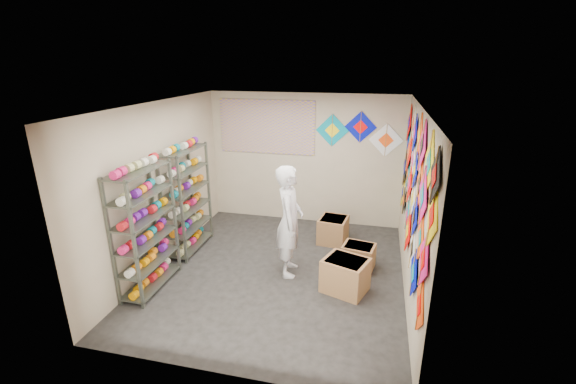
% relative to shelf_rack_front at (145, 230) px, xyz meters
% --- Properties ---
extents(ground, '(4.50, 4.50, 0.00)m').
position_rel_shelf_rack_front_xyz_m(ground, '(1.78, 0.85, -0.95)').
color(ground, black).
extents(room_walls, '(4.50, 4.50, 4.50)m').
position_rel_shelf_rack_front_xyz_m(room_walls, '(1.78, 0.85, 0.69)').
color(room_walls, tan).
rests_on(room_walls, ground).
extents(shelf_rack_front, '(0.40, 1.10, 1.90)m').
position_rel_shelf_rack_front_xyz_m(shelf_rack_front, '(0.00, 0.00, 0.00)').
color(shelf_rack_front, '#4C5147').
rests_on(shelf_rack_front, ground).
extents(shelf_rack_back, '(0.40, 1.10, 1.90)m').
position_rel_shelf_rack_front_xyz_m(shelf_rack_back, '(0.00, 1.30, 0.00)').
color(shelf_rack_back, '#4C5147').
rests_on(shelf_rack_back, ground).
extents(string_spools, '(0.12, 2.36, 0.12)m').
position_rel_shelf_rack_front_xyz_m(string_spools, '(-0.00, 0.65, 0.10)').
color(string_spools, '#EE1F6C').
rests_on(string_spools, ground).
extents(kite_wall_display, '(0.06, 4.31, 2.06)m').
position_rel_shelf_rack_front_xyz_m(kite_wall_display, '(3.76, 0.83, 0.73)').
color(kite_wall_display, '#FF4A0B').
rests_on(kite_wall_display, room_walls).
extents(back_wall_kites, '(1.71, 0.02, 0.88)m').
position_rel_shelf_rack_front_xyz_m(back_wall_kites, '(2.86, 3.09, 1.01)').
color(back_wall_kites, '#00859F').
rests_on(back_wall_kites, room_walls).
extents(poster, '(2.00, 0.01, 1.10)m').
position_rel_shelf_rack_front_xyz_m(poster, '(0.98, 3.08, 1.05)').
color(poster, '#7354B6').
rests_on(poster, room_walls).
extents(shopkeeper, '(0.79, 0.62, 1.81)m').
position_rel_shelf_rack_front_xyz_m(shopkeeper, '(1.96, 0.90, -0.04)').
color(shopkeeper, silver).
rests_on(shopkeeper, ground).
extents(carton_a, '(0.76, 0.70, 0.52)m').
position_rel_shelf_rack_front_xyz_m(carton_a, '(2.90, 0.56, -0.69)').
color(carton_a, olive).
rests_on(carton_a, ground).
extents(carton_b, '(0.58, 0.50, 0.42)m').
position_rel_shelf_rack_front_xyz_m(carton_b, '(3.05, 1.28, -0.74)').
color(carton_b, olive).
rests_on(carton_b, ground).
extents(carton_c, '(0.57, 0.61, 0.48)m').
position_rel_shelf_rack_front_xyz_m(carton_c, '(2.52, 2.18, -0.71)').
color(carton_c, olive).
rests_on(carton_c, ground).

